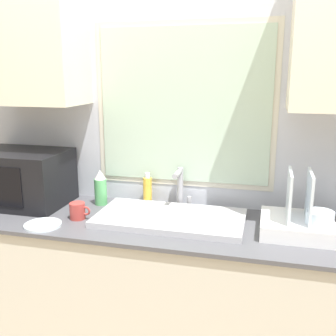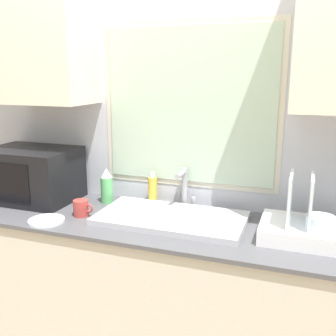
{
  "view_description": "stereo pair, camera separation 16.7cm",
  "coord_description": "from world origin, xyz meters",
  "px_view_note": "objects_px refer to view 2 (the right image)",
  "views": [
    {
      "loc": [
        0.44,
        -1.47,
        1.63
      ],
      "look_at": [
        -0.01,
        0.26,
        1.19
      ],
      "focal_mm": 42.0,
      "sensor_mm": 36.0,
      "label": 1
    },
    {
      "loc": [
        0.6,
        -1.43,
        1.63
      ],
      "look_at": [
        -0.01,
        0.26,
        1.19
      ],
      "focal_mm": 42.0,
      "sensor_mm": 36.0,
      "label": 2
    }
  ],
  "objects_px": {
    "soap_bottle": "(153,190)",
    "faucet": "(185,185)",
    "microwave": "(32,174)",
    "mug_near_sink": "(81,208)",
    "spray_bottle": "(107,186)",
    "dish_rack": "(300,226)"
  },
  "relations": [
    {
      "from": "dish_rack",
      "to": "mug_near_sink",
      "type": "xyz_separation_m",
      "value": [
        -1.06,
        -0.08,
        -0.02
      ]
    },
    {
      "from": "soap_bottle",
      "to": "mug_near_sink",
      "type": "bearing_deg",
      "value": -132.13
    },
    {
      "from": "dish_rack",
      "to": "mug_near_sink",
      "type": "distance_m",
      "value": 1.06
    },
    {
      "from": "spray_bottle",
      "to": "soap_bottle",
      "type": "relative_size",
      "value": 1.09
    },
    {
      "from": "microwave",
      "to": "mug_near_sink",
      "type": "distance_m",
      "value": 0.45
    },
    {
      "from": "soap_bottle",
      "to": "mug_near_sink",
      "type": "relative_size",
      "value": 1.67
    },
    {
      "from": "faucet",
      "to": "soap_bottle",
      "type": "bearing_deg",
      "value": 177.73
    },
    {
      "from": "mug_near_sink",
      "to": "faucet",
      "type": "bearing_deg",
      "value": 32.54
    },
    {
      "from": "dish_rack",
      "to": "spray_bottle",
      "type": "height_order",
      "value": "dish_rack"
    },
    {
      "from": "microwave",
      "to": "mug_near_sink",
      "type": "height_order",
      "value": "microwave"
    },
    {
      "from": "spray_bottle",
      "to": "mug_near_sink",
      "type": "distance_m",
      "value": 0.24
    },
    {
      "from": "faucet",
      "to": "microwave",
      "type": "relative_size",
      "value": 0.44
    },
    {
      "from": "dish_rack",
      "to": "soap_bottle",
      "type": "bearing_deg",
      "value": 164.13
    },
    {
      "from": "mug_near_sink",
      "to": "spray_bottle",
      "type": "bearing_deg",
      "value": 85.1
    },
    {
      "from": "faucet",
      "to": "dish_rack",
      "type": "bearing_deg",
      "value": -19.84
    },
    {
      "from": "microwave",
      "to": "soap_bottle",
      "type": "distance_m",
      "value": 0.7
    },
    {
      "from": "faucet",
      "to": "microwave",
      "type": "distance_m",
      "value": 0.88
    },
    {
      "from": "soap_bottle",
      "to": "mug_near_sink",
      "type": "height_order",
      "value": "soap_bottle"
    },
    {
      "from": "microwave",
      "to": "faucet",
      "type": "bearing_deg",
      "value": 9.78
    },
    {
      "from": "dish_rack",
      "to": "soap_bottle",
      "type": "height_order",
      "value": "dish_rack"
    },
    {
      "from": "microwave",
      "to": "dish_rack",
      "type": "relative_size",
      "value": 1.55
    },
    {
      "from": "soap_bottle",
      "to": "faucet",
      "type": "bearing_deg",
      "value": -2.27
    }
  ]
}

